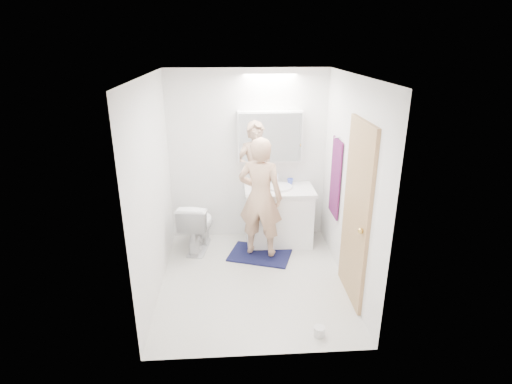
{
  "coord_description": "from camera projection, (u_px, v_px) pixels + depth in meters",
  "views": [
    {
      "loc": [
        -0.24,
        -4.2,
        2.74
      ],
      "look_at": [
        0.05,
        0.25,
        1.05
      ],
      "focal_mm": 28.31,
      "sensor_mm": 36.0,
      "label": 1
    }
  ],
  "objects": [
    {
      "name": "towel_hook",
      "position": [
        337.0,
        138.0,
        4.91
      ],
      "size": [
        0.07,
        0.02,
        0.02
      ],
      "primitive_type": "cylinder",
      "rotation": [
        0.0,
        1.57,
        0.0
      ],
      "color": "silver",
      "rests_on": "wall_right"
    },
    {
      "name": "ceiling",
      "position": [
        253.0,
        76.0,
        4.05
      ],
      "size": [
        2.5,
        2.5,
        0.0
      ],
      "primitive_type": "plane",
      "rotation": [
        3.14,
        0.0,
        0.0
      ],
      "color": "white",
      "rests_on": "floor"
    },
    {
      "name": "wall_left",
      "position": [
        153.0,
        190.0,
        4.41
      ],
      "size": [
        0.0,
        2.5,
        2.5
      ],
      "primitive_type": "plane",
      "rotation": [
        1.57,
        0.0,
        1.57
      ],
      "color": "white",
      "rests_on": "floor"
    },
    {
      "name": "toothbrush_cup",
      "position": [
        290.0,
        182.0,
        5.68
      ],
      "size": [
        0.12,
        0.12,
        0.09
      ],
      "primitive_type": "imported",
      "rotation": [
        0.0,
        0.0,
        0.37
      ],
      "color": "#455BD1",
      "rests_on": "countertop"
    },
    {
      "name": "toilet",
      "position": [
        197.0,
        225.0,
        5.53
      ],
      "size": [
        0.52,
        0.76,
        0.71
      ],
      "primitive_type": "imported",
      "rotation": [
        0.0,
        0.0,
        2.96
      ],
      "color": "white",
      "rests_on": "floor"
    },
    {
      "name": "door",
      "position": [
        356.0,
        214.0,
        4.29
      ],
      "size": [
        0.04,
        0.8,
        2.0
      ],
      "primitive_type": "cube",
      "color": "tan",
      "rests_on": "wall_right"
    },
    {
      "name": "soap_bottle_a",
      "position": [
        257.0,
        177.0,
        5.62
      ],
      "size": [
        0.12,
        0.12,
        0.24
      ],
      "primitive_type": "imported",
      "rotation": [
        0.0,
        0.0,
        0.27
      ],
      "color": "tan",
      "rests_on": "countertop"
    },
    {
      "name": "towel",
      "position": [
        336.0,
        178.0,
        5.09
      ],
      "size": [
        0.02,
        0.42,
        1.0
      ],
      "primitive_type": "cube",
      "color": "#13123B",
      "rests_on": "wall_right"
    },
    {
      "name": "soap_bottle_b",
      "position": [
        265.0,
        179.0,
        5.67
      ],
      "size": [
        0.1,
        0.1,
        0.15
      ],
      "primitive_type": "imported",
      "rotation": [
        0.0,
        0.0,
        -0.77
      ],
      "color": "#638AD4",
      "rests_on": "countertop"
    },
    {
      "name": "wall_right",
      "position": [
        350.0,
        185.0,
        4.55
      ],
      "size": [
        0.0,
        2.5,
        2.5
      ],
      "primitive_type": "plane",
      "rotation": [
        1.57,
        0.0,
        -1.57
      ],
      "color": "white",
      "rests_on": "floor"
    },
    {
      "name": "floor",
      "position": [
        253.0,
        280.0,
        4.9
      ],
      "size": [
        2.5,
        2.5,
        0.0
      ],
      "primitive_type": "plane",
      "color": "silver",
      "rests_on": "ground"
    },
    {
      "name": "person",
      "position": [
        260.0,
        198.0,
        5.17
      ],
      "size": [
        0.67,
        0.54,
        1.59
      ],
      "primitive_type": "imported",
      "rotation": [
        0.0,
        0.0,
        2.82
      ],
      "color": "tan",
      "rests_on": "bath_rug"
    },
    {
      "name": "medicine_cabinet",
      "position": [
        270.0,
        137.0,
        5.49
      ],
      "size": [
        0.88,
        0.14,
        0.7
      ],
      "primitive_type": "cube",
      "color": "white",
      "rests_on": "wall_back"
    },
    {
      "name": "toilet_paper_roll",
      "position": [
        319.0,
        331.0,
        3.97
      ],
      "size": [
        0.11,
        0.11,
        0.1
      ],
      "primitive_type": "cylinder",
      "color": "white",
      "rests_on": "floor"
    },
    {
      "name": "bath_rug",
      "position": [
        260.0,
        254.0,
        5.46
      ],
      "size": [
        0.93,
        0.78,
        0.02
      ],
      "primitive_type": "cube",
      "rotation": [
        0.0,
        0.0,
        -0.32
      ],
      "color": "#161543",
      "rests_on": "floor"
    },
    {
      "name": "faucet",
      "position": [
        278.0,
        178.0,
        5.72
      ],
      "size": [
        0.02,
        0.02,
        0.16
      ],
      "primitive_type": "cylinder",
      "color": "silver",
      "rests_on": "countertop"
    },
    {
      "name": "door_knob",
      "position": [
        361.0,
        231.0,
        4.03
      ],
      "size": [
        0.06,
        0.06,
        0.06
      ],
      "primitive_type": "sphere",
      "color": "gold",
      "rests_on": "door"
    },
    {
      "name": "countertop",
      "position": [
        279.0,
        190.0,
        5.55
      ],
      "size": [
        0.95,
        0.58,
        0.04
      ],
      "primitive_type": "cube",
      "color": "white",
      "rests_on": "vanity_cabinet"
    },
    {
      "name": "mirror_panel",
      "position": [
        270.0,
        138.0,
        5.42
      ],
      "size": [
        0.84,
        0.01,
        0.66
      ],
      "primitive_type": "cube",
      "color": "silver",
      "rests_on": "medicine_cabinet"
    },
    {
      "name": "sink_basin",
      "position": [
        279.0,
        187.0,
        5.56
      ],
      "size": [
        0.36,
        0.36,
        0.03
      ],
      "primitive_type": "cylinder",
      "color": "white",
      "rests_on": "countertop"
    },
    {
      "name": "wall_front",
      "position": [
        262.0,
        240.0,
        3.31
      ],
      "size": [
        2.5,
        0.0,
        2.5
      ],
      "primitive_type": "plane",
      "rotation": [
        -1.57,
        0.0,
        0.0
      ],
      "color": "white",
      "rests_on": "floor"
    },
    {
      "name": "vanity_cabinet",
      "position": [
        279.0,
        217.0,
        5.69
      ],
      "size": [
        0.9,
        0.55,
        0.78
      ],
      "primitive_type": "cube",
      "color": "white",
      "rests_on": "floor"
    },
    {
      "name": "wall_back",
      "position": [
        248.0,
        157.0,
        5.65
      ],
      "size": [
        2.5,
        0.0,
        2.5
      ],
      "primitive_type": "plane",
      "rotation": [
        1.57,
        0.0,
        0.0
      ],
      "color": "white",
      "rests_on": "floor"
    }
  ]
}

